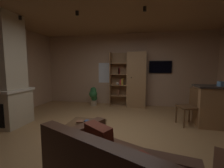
# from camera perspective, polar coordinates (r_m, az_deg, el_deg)

# --- Properties ---
(floor) EXTENTS (6.30, 5.45, 0.02)m
(floor) POSITION_cam_1_polar(r_m,az_deg,el_deg) (3.38, -1.50, -18.93)
(floor) COLOR #A37A4C
(floor) RESTS_ON ground
(wall_back) EXTENTS (6.42, 0.06, 2.68)m
(wall_back) POSITION_cam_1_polar(r_m,az_deg,el_deg) (5.77, 4.92, 5.35)
(wall_back) COLOR tan
(wall_back) RESTS_ON ground
(ceiling) EXTENTS (6.30, 5.45, 0.02)m
(ceiling) POSITION_cam_1_polar(r_m,az_deg,el_deg) (3.31, -1.65, 28.66)
(ceiling) COLOR #8E6B47
(window_pane_back) EXTENTS (0.71, 0.01, 0.77)m
(window_pane_back) POSITION_cam_1_polar(r_m,az_deg,el_deg) (5.87, -1.73, 4.26)
(window_pane_back) COLOR white
(stone_fireplace) EXTENTS (0.97, 0.84, 2.68)m
(stone_fireplace) POSITION_cam_1_polar(r_m,az_deg,el_deg) (4.49, -35.68, 2.31)
(stone_fireplace) COLOR #BCAD8E
(stone_fireplace) RESTS_ON ground
(bookshelf_cabinet) EXTENTS (1.30, 0.41, 1.98)m
(bookshelf_cabinet) POSITION_cam_1_polar(r_m,az_deg,el_deg) (5.48, 8.33, 1.50)
(bookshelf_cabinet) COLOR #997047
(bookshelf_cabinet) RESTS_ON ground
(tissue_box) EXTENTS (0.15, 0.15, 0.11)m
(tissue_box) POSITION_cam_1_polar(r_m,az_deg,el_deg) (4.26, 36.15, 0.04)
(tissue_box) COLOR #598CBF
(tissue_box) RESTS_ON kitchen_bar_counter
(coffee_table) EXTENTS (0.65, 0.65, 0.42)m
(coffee_table) POSITION_cam_1_polar(r_m,az_deg,el_deg) (2.88, -10.32, -16.24)
(coffee_table) COLOR brown
(coffee_table) RESTS_ON ground
(table_book_0) EXTENTS (0.14, 0.13, 0.02)m
(table_book_0) POSITION_cam_1_polar(r_m,az_deg,el_deg) (2.85, -9.12, -14.38)
(table_book_0) COLOR #387247
(table_book_0) RESTS_ON coffee_table
(table_book_1) EXTENTS (0.12, 0.09, 0.02)m
(table_book_1) POSITION_cam_1_polar(r_m,az_deg,el_deg) (2.87, -9.08, -13.71)
(table_book_1) COLOR #2D4C8C
(table_book_1) RESTS_ON coffee_table
(table_book_2) EXTENTS (0.14, 0.13, 0.02)m
(table_book_2) POSITION_cam_1_polar(r_m,az_deg,el_deg) (2.81, -12.04, -13.77)
(table_book_2) COLOR brown
(table_book_2) RESTS_ON coffee_table
(dining_chair) EXTENTS (0.53, 0.53, 0.92)m
(dining_chair) POSITION_cam_1_polar(r_m,az_deg,el_deg) (4.21, 27.75, -6.80)
(dining_chair) COLOR brown
(dining_chair) RESTS_ON ground
(potted_floor_plant) EXTENTS (0.30, 0.34, 0.70)m
(potted_floor_plant) POSITION_cam_1_polar(r_m,az_deg,el_deg) (5.67, -7.07, -4.50)
(potted_floor_plant) COLOR #9E896B
(potted_floor_plant) RESTS_ON ground
(wall_mounted_tv) EXTENTS (0.79, 0.06, 0.44)m
(wall_mounted_tv) POSITION_cam_1_polar(r_m,az_deg,el_deg) (5.69, 17.90, 6.15)
(wall_mounted_tv) COLOR black
(track_light_spot_0) EXTENTS (0.07, 0.07, 0.09)m
(track_light_spot_0) POSITION_cam_1_polar(r_m,az_deg,el_deg) (4.48, -31.56, 20.64)
(track_light_spot_0) COLOR black
(track_light_spot_1) EXTENTS (0.07, 0.07, 0.09)m
(track_light_spot_1) POSITION_cam_1_polar(r_m,az_deg,el_deg) (3.70, -13.15, 24.73)
(track_light_spot_1) COLOR black
(track_light_spot_2) EXTENTS (0.07, 0.07, 0.09)m
(track_light_spot_2) POSITION_cam_1_polar(r_m,az_deg,el_deg) (3.45, 12.38, 26.12)
(track_light_spot_2) COLOR black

